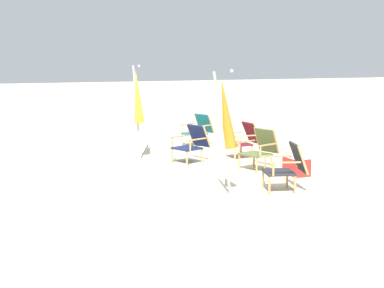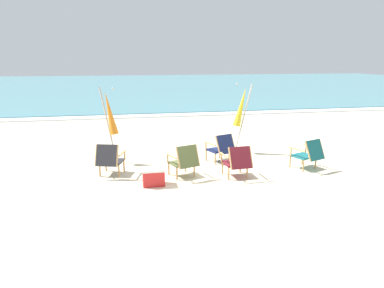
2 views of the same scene
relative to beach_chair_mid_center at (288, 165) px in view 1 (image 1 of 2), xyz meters
The scene contains 9 objects.
ground_plane 2.43m from the beach_chair_mid_center, 15.55° to the right, with size 80.00×80.00×0.00m, color beige.
beach_chair_mid_center is the anchor object (origin of this frame).
beach_chair_front_left 1.80m from the beach_chair_mid_center, 14.68° to the right, with size 0.76×0.83×0.81m.
beach_chair_back_right 3.05m from the beach_chair_mid_center, 13.83° to the right, with size 0.63×0.76×0.80m.
beach_chair_front_right 4.96m from the beach_chair_mid_center, ahead, with size 0.79×0.87×0.80m.
beach_chair_far_center 2.98m from the beach_chair_mid_center, 10.55° to the left, with size 0.79×0.88×0.80m.
umbrella_furled_orange 1.47m from the beach_chair_mid_center, 89.46° to the left, with size 0.53×0.63×2.05m.
umbrella_furled_yellow 4.18m from the beach_chair_mid_center, 21.60° to the left, with size 0.57×0.22×2.08m.
cooler_box 1.29m from the beach_chair_mid_center, 39.81° to the right, with size 0.49×0.35×0.40m.
Camera 1 is at (-9.86, 5.44, 2.21)m, focal length 50.00 mm.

